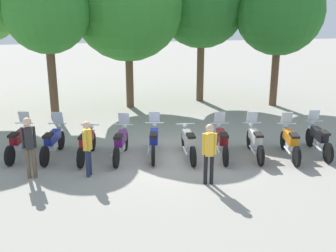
{
  "coord_description": "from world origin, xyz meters",
  "views": [
    {
      "loc": [
        -2.62,
        -12.38,
        4.88
      ],
      "look_at": [
        0.0,
        0.5,
        0.9
      ],
      "focal_mm": 43.88,
      "sensor_mm": 36.0,
      "label": 1
    }
  ],
  "objects_px": {
    "motorcycle_5": "(188,142)",
    "tree_2": "(128,5)",
    "motorcycle_1": "(53,142)",
    "motorcycle_3": "(121,143)",
    "motorcycle_6": "(222,141)",
    "tree_1": "(47,12)",
    "tree_3": "(202,3)",
    "tree_4": "(279,11)",
    "person_2": "(88,145)",
    "motorcycle_0": "(19,141)",
    "motorcycle_9": "(319,139)",
    "motorcycle_2": "(87,144)",
    "motorcycle_7": "(255,141)",
    "motorcycle_8": "(290,142)",
    "person_1": "(29,143)",
    "person_0": "(209,149)",
    "motorcycle_4": "(154,141)"
  },
  "relations": [
    {
      "from": "motorcycle_7",
      "to": "motorcycle_5",
      "type": "bearing_deg",
      "value": 91.61
    },
    {
      "from": "motorcycle_0",
      "to": "tree_2",
      "type": "bearing_deg",
      "value": -22.49
    },
    {
      "from": "tree_2",
      "to": "tree_3",
      "type": "bearing_deg",
      "value": 9.3
    },
    {
      "from": "motorcycle_2",
      "to": "motorcycle_9",
      "type": "relative_size",
      "value": 0.99
    },
    {
      "from": "motorcycle_6",
      "to": "tree_2",
      "type": "distance_m",
      "value": 8.69
    },
    {
      "from": "motorcycle_0",
      "to": "tree_3",
      "type": "relative_size",
      "value": 0.3
    },
    {
      "from": "tree_2",
      "to": "tree_4",
      "type": "distance_m",
      "value": 7.01
    },
    {
      "from": "motorcycle_3",
      "to": "person_2",
      "type": "bearing_deg",
      "value": 156.17
    },
    {
      "from": "motorcycle_3",
      "to": "tree_4",
      "type": "height_order",
      "value": "tree_4"
    },
    {
      "from": "person_1",
      "to": "person_2",
      "type": "bearing_deg",
      "value": -102.34
    },
    {
      "from": "tree_1",
      "to": "tree_3",
      "type": "xyz_separation_m",
      "value": [
        7.1,
        2.07,
        0.34
      ]
    },
    {
      "from": "motorcycle_2",
      "to": "tree_4",
      "type": "bearing_deg",
      "value": -44.3
    },
    {
      "from": "motorcycle_2",
      "to": "motorcycle_1",
      "type": "bearing_deg",
      "value": 86.04
    },
    {
      "from": "motorcycle_1",
      "to": "person_1",
      "type": "bearing_deg",
      "value": 177.99
    },
    {
      "from": "motorcycle_5",
      "to": "tree_4",
      "type": "relative_size",
      "value": 0.34
    },
    {
      "from": "motorcycle_6",
      "to": "tree_4",
      "type": "xyz_separation_m",
      "value": [
        4.73,
        6.2,
        3.95
      ]
    },
    {
      "from": "motorcycle_9",
      "to": "person_2",
      "type": "xyz_separation_m",
      "value": [
        -7.55,
        -0.35,
        0.45
      ]
    },
    {
      "from": "motorcycle_3",
      "to": "tree_1",
      "type": "height_order",
      "value": "tree_1"
    },
    {
      "from": "person_0",
      "to": "person_1",
      "type": "distance_m",
      "value": 5.08
    },
    {
      "from": "motorcycle_7",
      "to": "tree_4",
      "type": "height_order",
      "value": "tree_4"
    },
    {
      "from": "tree_1",
      "to": "tree_3",
      "type": "height_order",
      "value": "tree_3"
    },
    {
      "from": "motorcycle_7",
      "to": "tree_3",
      "type": "relative_size",
      "value": 0.31
    },
    {
      "from": "motorcycle_7",
      "to": "tree_3",
      "type": "xyz_separation_m",
      "value": [
        0.39,
        8.03,
        4.33
      ]
    },
    {
      "from": "person_1",
      "to": "tree_2",
      "type": "height_order",
      "value": "tree_2"
    },
    {
      "from": "person_1",
      "to": "tree_3",
      "type": "bearing_deg",
      "value": -46.75
    },
    {
      "from": "motorcycle_5",
      "to": "motorcycle_8",
      "type": "relative_size",
      "value": 1.01
    },
    {
      "from": "motorcycle_6",
      "to": "motorcycle_9",
      "type": "bearing_deg",
      "value": -87.04
    },
    {
      "from": "motorcycle_5",
      "to": "person_2",
      "type": "bearing_deg",
      "value": 109.28
    },
    {
      "from": "motorcycle_9",
      "to": "motorcycle_2",
      "type": "bearing_deg",
      "value": 91.25
    },
    {
      "from": "motorcycle_6",
      "to": "motorcycle_8",
      "type": "height_order",
      "value": "same"
    },
    {
      "from": "motorcycle_7",
      "to": "motorcycle_6",
      "type": "bearing_deg",
      "value": 90.88
    },
    {
      "from": "motorcycle_4",
      "to": "motorcycle_6",
      "type": "distance_m",
      "value": 2.22
    },
    {
      "from": "motorcycle_1",
      "to": "motorcycle_3",
      "type": "xyz_separation_m",
      "value": [
        2.17,
        -0.54,
        0.0
      ]
    },
    {
      "from": "person_1",
      "to": "motorcycle_7",
      "type": "bearing_deg",
      "value": -92.32
    },
    {
      "from": "motorcycle_6",
      "to": "tree_1",
      "type": "bearing_deg",
      "value": 54.18
    },
    {
      "from": "motorcycle_7",
      "to": "tree_1",
      "type": "relative_size",
      "value": 0.35
    },
    {
      "from": "motorcycle_4",
      "to": "tree_4",
      "type": "distance_m",
      "value": 9.79
    },
    {
      "from": "motorcycle_5",
      "to": "motorcycle_6",
      "type": "height_order",
      "value": "motorcycle_6"
    },
    {
      "from": "person_2",
      "to": "motorcycle_6",
      "type": "bearing_deg",
      "value": -148.15
    },
    {
      "from": "motorcycle_0",
      "to": "motorcycle_4",
      "type": "bearing_deg",
      "value": -87.54
    },
    {
      "from": "motorcycle_6",
      "to": "motorcycle_1",
      "type": "bearing_deg",
      "value": 88.93
    },
    {
      "from": "motorcycle_6",
      "to": "person_1",
      "type": "distance_m",
      "value": 5.97
    },
    {
      "from": "person_2",
      "to": "motorcycle_7",
      "type": "bearing_deg",
      "value": -151.94
    },
    {
      "from": "person_2",
      "to": "motorcycle_0",
      "type": "bearing_deg",
      "value": -21.66
    },
    {
      "from": "motorcycle_7",
      "to": "person_0",
      "type": "bearing_deg",
      "value": 140.33
    },
    {
      "from": "motorcycle_0",
      "to": "motorcycle_8",
      "type": "height_order",
      "value": "same"
    },
    {
      "from": "tree_2",
      "to": "motorcycle_7",
      "type": "bearing_deg",
      "value": -66.25
    },
    {
      "from": "motorcycle_8",
      "to": "person_1",
      "type": "distance_m",
      "value": 8.1
    },
    {
      "from": "motorcycle_5",
      "to": "tree_2",
      "type": "bearing_deg",
      "value": 12.41
    },
    {
      "from": "motorcycle_0",
      "to": "tree_3",
      "type": "distance_m",
      "value": 11.17
    }
  ]
}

